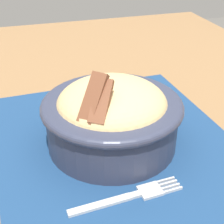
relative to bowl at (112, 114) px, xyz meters
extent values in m
cube|color=olive|center=(0.00, 0.01, -0.06)|extent=(1.26, 0.91, 0.03)
cylinder|color=brown|center=(-0.57, 0.40, -0.45)|extent=(0.04, 0.04, 0.73)
cube|color=navy|center=(0.01, 0.01, -0.05)|extent=(0.42, 0.34, 0.00)
cylinder|color=#2D3347|center=(0.00, 0.00, -0.01)|extent=(0.18, 0.18, 0.07)
torus|color=#2D3347|center=(0.00, 0.00, 0.01)|extent=(0.19, 0.19, 0.01)
ellipsoid|color=tan|center=(0.00, 0.00, 0.01)|extent=(0.19, 0.19, 0.06)
sphere|color=#257C2D|center=(0.02, -0.02, 0.03)|extent=(0.03, 0.03, 0.03)
cylinder|color=orange|center=(0.01, -0.03, 0.03)|extent=(0.04, 0.01, 0.01)
cube|color=brown|center=(0.03, -0.03, 0.05)|extent=(0.05, 0.05, 0.05)
cube|color=brown|center=(0.04, -0.02, 0.04)|extent=(0.05, 0.04, 0.04)
cube|color=silver|center=(0.11, -0.05, -0.04)|extent=(0.01, 0.07, 0.00)
cube|color=silver|center=(0.11, 0.00, -0.04)|extent=(0.01, 0.01, 0.00)
cube|color=silver|center=(0.11, 0.01, -0.04)|extent=(0.02, 0.03, 0.00)
cube|color=silver|center=(0.11, 0.04, -0.04)|extent=(0.00, 0.02, 0.00)
cube|color=silver|center=(0.11, 0.04, -0.04)|extent=(0.00, 0.02, 0.00)
cube|color=silver|center=(0.10, 0.04, -0.04)|extent=(0.00, 0.02, 0.00)
cube|color=silver|center=(0.09, 0.04, -0.04)|extent=(0.00, 0.02, 0.00)
camera|label=1|loc=(0.37, -0.11, 0.23)|focal=54.15mm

